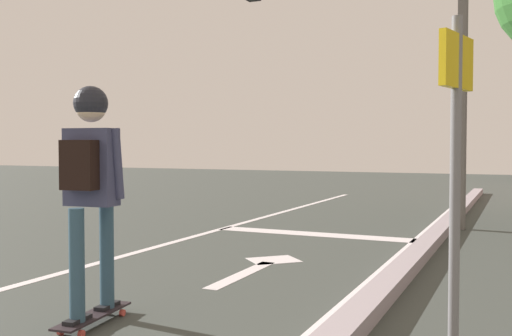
# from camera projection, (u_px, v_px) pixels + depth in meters

# --- Properties ---
(lane_line_center) EXTENTS (0.12, 20.00, 0.01)m
(lane_line_center) POSITION_uv_depth(u_px,v_px,m) (117.00, 258.00, 6.96)
(lane_line_center) COLOR silver
(lane_line_center) RESTS_ON ground
(lane_line_curbside) EXTENTS (0.12, 20.00, 0.01)m
(lane_line_curbside) POSITION_uv_depth(u_px,v_px,m) (369.00, 282.00, 5.69)
(lane_line_curbside) COLOR silver
(lane_line_curbside) RESTS_ON ground
(stop_bar) EXTENTS (3.21, 0.40, 0.01)m
(stop_bar) POSITION_uv_depth(u_px,v_px,m) (318.00, 234.00, 8.80)
(stop_bar) COLOR silver
(stop_bar) RESTS_ON ground
(lane_arrow_stem) EXTENTS (0.16, 1.40, 0.01)m
(lane_arrow_stem) POSITION_uv_depth(u_px,v_px,m) (242.00, 274.00, 6.05)
(lane_arrow_stem) COLOR silver
(lane_arrow_stem) RESTS_ON ground
(lane_arrow_head) EXTENTS (0.71, 0.71, 0.01)m
(lane_arrow_head) POSITION_uv_depth(u_px,v_px,m) (274.00, 260.00, 6.82)
(lane_arrow_head) COLOR silver
(lane_arrow_head) RESTS_ON ground
(curb_strip) EXTENTS (0.24, 24.00, 0.14)m
(curb_strip) POSITION_uv_depth(u_px,v_px,m) (395.00, 278.00, 5.58)
(curb_strip) COLOR #A1949B
(curb_strip) RESTS_ON ground
(skateboard) EXTENTS (0.27, 0.81, 0.08)m
(skateboard) POSITION_uv_depth(u_px,v_px,m) (93.00, 316.00, 4.34)
(skateboard) COLOR black
(skateboard) RESTS_ON ground
(skater) EXTENTS (0.47, 0.63, 1.70)m
(skater) POSITION_uv_depth(u_px,v_px,m) (90.00, 170.00, 4.28)
(skater) COLOR #2E4C5F
(skater) RESTS_ON skateboard
(traffic_signal_mast) EXTENTS (5.03, 0.34, 5.18)m
(traffic_signal_mast) POSITION_uv_depth(u_px,v_px,m) (370.00, 5.00, 9.85)
(traffic_signal_mast) COLOR #635F5A
(traffic_signal_mast) RESTS_ON ground
(street_sign_post) EXTENTS (0.14, 0.44, 2.06)m
(street_sign_post) POSITION_uv_depth(u_px,v_px,m) (456.00, 144.00, 3.23)
(street_sign_post) COLOR slate
(street_sign_post) RESTS_ON ground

